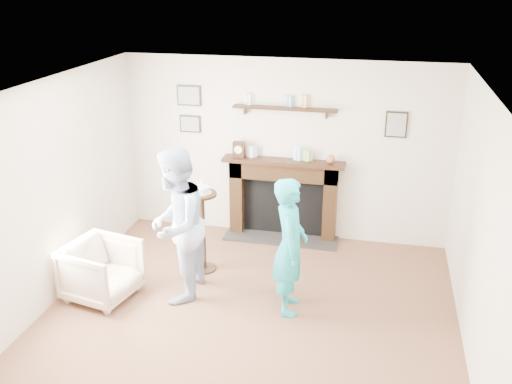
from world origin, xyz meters
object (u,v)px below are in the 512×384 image
armchair (105,296)px  woman (288,308)px  man (180,295)px  pedestal_table (202,216)px

armchair → woman: 2.15m
man → pedestal_table: 0.99m
armchair → man: man is taller
woman → pedestal_table: size_ratio=1.30×
armchair → man: 0.88m
man → pedestal_table: (0.09, 0.66, 0.74)m
pedestal_table → man: bearing=-97.9°
armchair → pedestal_table: pedestal_table is taller
armchair → man: size_ratio=0.42×
armchair → pedestal_table: bearing=-34.8°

